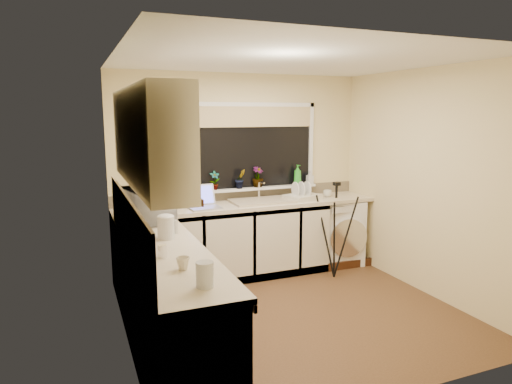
% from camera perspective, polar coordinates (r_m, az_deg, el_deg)
% --- Properties ---
extents(floor, '(3.20, 3.20, 0.00)m').
position_cam_1_polar(floor, '(4.74, 4.64, -14.77)').
color(floor, brown).
rests_on(floor, ground).
extents(ceiling, '(3.20, 3.20, 0.00)m').
position_cam_1_polar(ceiling, '(4.34, 5.10, 16.13)').
color(ceiling, white).
rests_on(ceiling, ground).
extents(wall_back, '(3.20, 0.00, 3.20)m').
position_cam_1_polar(wall_back, '(5.74, -1.94, 2.35)').
color(wall_back, beige).
rests_on(wall_back, ground).
extents(wall_front, '(3.20, 0.00, 3.20)m').
position_cam_1_polar(wall_front, '(3.14, 17.37, -4.36)').
color(wall_front, beige).
rests_on(wall_front, ground).
extents(wall_left, '(0.00, 3.00, 3.00)m').
position_cam_1_polar(wall_left, '(3.93, -16.45, -1.52)').
color(wall_left, beige).
rests_on(wall_left, ground).
extents(wall_right, '(0.00, 3.00, 3.00)m').
position_cam_1_polar(wall_right, '(5.29, 20.51, 1.10)').
color(wall_right, beige).
rests_on(wall_right, ground).
extents(base_cabinet_back, '(2.55, 0.60, 0.86)m').
position_cam_1_polar(base_cabinet_back, '(5.52, -4.00, -6.41)').
color(base_cabinet_back, silver).
rests_on(base_cabinet_back, floor).
extents(base_cabinet_left, '(0.54, 2.40, 0.86)m').
position_cam_1_polar(base_cabinet_left, '(3.92, -10.91, -13.53)').
color(base_cabinet_left, silver).
rests_on(base_cabinet_left, floor).
extents(worktop_back, '(3.20, 0.60, 0.04)m').
position_cam_1_polar(worktop_back, '(5.52, -0.84, -1.58)').
color(worktop_back, beige).
rests_on(worktop_back, base_cabinet_back).
extents(worktop_left, '(0.60, 2.40, 0.04)m').
position_cam_1_polar(worktop_left, '(3.76, -11.14, -7.22)').
color(worktop_left, beige).
rests_on(worktop_left, base_cabinet_left).
extents(upper_cabinet, '(0.28, 1.90, 0.70)m').
position_cam_1_polar(upper_cabinet, '(3.43, -13.47, 6.71)').
color(upper_cabinet, silver).
rests_on(upper_cabinet, wall_left).
extents(splashback_left, '(0.02, 2.40, 0.45)m').
position_cam_1_polar(splashback_left, '(3.66, -15.70, -3.91)').
color(splashback_left, beige).
rests_on(splashback_left, wall_left).
extents(splashback_back, '(3.20, 0.02, 0.14)m').
position_cam_1_polar(splashback_back, '(5.76, -1.89, -0.18)').
color(splashback_back, beige).
rests_on(splashback_back, wall_back).
extents(window_glass, '(1.50, 0.02, 1.00)m').
position_cam_1_polar(window_glass, '(5.76, -0.03, 5.64)').
color(window_glass, black).
rests_on(window_glass, wall_back).
extents(window_blind, '(1.50, 0.02, 0.25)m').
position_cam_1_polar(window_blind, '(5.72, 0.06, 9.37)').
color(window_blind, tan).
rests_on(window_blind, wall_back).
extents(windowsill, '(1.60, 0.14, 0.03)m').
position_cam_1_polar(windowsill, '(5.77, 0.17, 0.50)').
color(windowsill, white).
rests_on(windowsill, wall_back).
extents(sink, '(0.82, 0.46, 0.03)m').
position_cam_1_polar(sink, '(5.58, 1.07, -1.09)').
color(sink, tan).
rests_on(sink, worktop_back).
extents(faucet, '(0.03, 0.03, 0.24)m').
position_cam_1_polar(faucet, '(5.73, 0.36, 0.27)').
color(faucet, silver).
rests_on(faucet, worktop_back).
extents(washing_machine, '(0.68, 0.67, 0.85)m').
position_cam_1_polar(washing_machine, '(6.19, 9.91, -4.79)').
color(washing_machine, white).
rests_on(washing_machine, floor).
extents(laptop, '(0.37, 0.37, 0.25)m').
position_cam_1_polar(laptop, '(5.28, -6.67, -1.21)').
color(laptop, '#A4A3AB').
rests_on(laptop, worktop_back).
extents(kettle, '(0.15, 0.15, 0.19)m').
position_cam_1_polar(kettle, '(4.02, -11.17, -4.40)').
color(kettle, silver).
rests_on(kettle, worktop_left).
extents(dish_rack, '(0.49, 0.42, 0.06)m').
position_cam_1_polar(dish_rack, '(5.76, 5.84, -0.63)').
color(dish_rack, beige).
rests_on(dish_rack, worktop_back).
extents(tripod, '(0.64, 0.64, 1.17)m').
position_cam_1_polar(tripod, '(5.56, 9.87, -4.74)').
color(tripod, black).
rests_on(tripod, floor).
extents(glass_jug, '(0.11, 0.11, 0.16)m').
position_cam_1_polar(glass_jug, '(2.90, -6.41, -10.19)').
color(glass_jug, silver).
rests_on(glass_jug, worktop_left).
extents(steel_jar, '(0.07, 0.07, 0.10)m').
position_cam_1_polar(steel_jar, '(3.52, -11.63, -7.25)').
color(steel_jar, silver).
rests_on(steel_jar, worktop_left).
extents(microwave, '(0.51, 0.67, 0.33)m').
position_cam_1_polar(microwave, '(4.68, -13.35, -1.59)').
color(microwave, silver).
rests_on(microwave, worktop_left).
extents(plant_a, '(0.12, 0.08, 0.23)m').
position_cam_1_polar(plant_a, '(5.56, -5.16, 1.45)').
color(plant_a, '#999999').
rests_on(plant_a, windowsill).
extents(plant_b, '(0.15, 0.13, 0.24)m').
position_cam_1_polar(plant_b, '(5.63, -1.97, 1.65)').
color(plant_b, '#999999').
rests_on(plant_b, windowsill).
extents(plant_c, '(0.18, 0.18, 0.26)m').
position_cam_1_polar(plant_c, '(5.75, 0.22, 1.90)').
color(plant_c, '#999999').
rests_on(plant_c, windowsill).
extents(soap_bottle_green, '(0.13, 0.13, 0.26)m').
position_cam_1_polar(soap_bottle_green, '(5.95, 5.21, 2.16)').
color(soap_bottle_green, green).
rests_on(soap_bottle_green, windowsill).
extents(soap_bottle_clear, '(0.08, 0.08, 0.17)m').
position_cam_1_polar(soap_bottle_clear, '(6.05, 6.74, 1.80)').
color(soap_bottle_clear, '#999999').
rests_on(soap_bottle_clear, windowsill).
extents(cup_back, '(0.12, 0.12, 0.09)m').
position_cam_1_polar(cup_back, '(5.99, 8.91, -0.17)').
color(cup_back, beige).
rests_on(cup_back, worktop_back).
extents(cup_left, '(0.10, 0.10, 0.09)m').
position_cam_1_polar(cup_left, '(3.24, -9.10, -8.77)').
color(cup_left, beige).
rests_on(cup_left, worktop_left).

